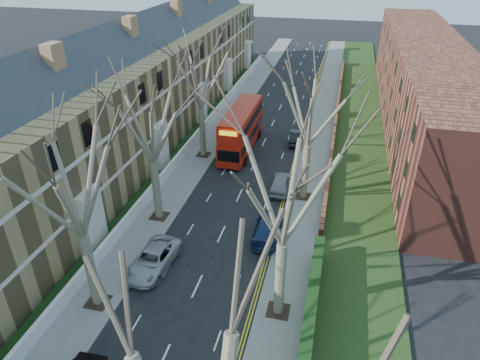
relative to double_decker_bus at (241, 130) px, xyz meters
The scene contains 16 objects.
pavement_left 9.55m from the double_decker_bus, 114.74° to the left, with size 3.00×102.00×0.12m, color slate.
pavement_right 11.91m from the double_decker_bus, 46.12° to the left, with size 3.00×102.00×0.12m, color slate.
terrace_left 11.99m from the double_decker_bus, behind, with size 9.70×78.00×13.60m.
flats_right 23.35m from the double_decker_bus, 32.43° to the left, with size 13.97×54.00×10.00m.
front_wall_left 5.79m from the double_decker_bus, behind, with size 0.30×78.00×1.00m.
grass_verge_right 15.32m from the double_decker_bus, 33.78° to the left, with size 6.00×102.00×0.06m.
tree_left_mid 25.87m from the double_decker_bus, 98.31° to the right, with size 10.50×10.50×14.71m.
tree_left_far 16.54m from the double_decker_bus, 103.84° to the right, with size 10.15×10.15×14.22m.
tree_left_dist 8.52m from the double_decker_bus, 144.45° to the right, with size 10.50×10.50×14.71m.
tree_right_mid 24.97m from the double_decker_bus, 70.90° to the right, with size 10.50×10.50×14.71m.
tree_right_far 13.53m from the double_decker_bus, 47.63° to the right, with size 10.15×10.15×14.22m.
double_decker_bus is the anchor object (origin of this frame).
car_left_far 20.60m from the double_decker_bus, 94.17° to the right, with size 2.41×5.22×1.45m, color #A8A8AD.
car_right_near 16.09m from the double_decker_bus, 69.07° to the right, with size 2.07×5.10×1.48m, color navy.
car_right_mid 9.64m from the double_decker_bus, 53.98° to the right, with size 1.77×4.41×1.50m, color gray.
car_right_far 6.72m from the double_decker_bus, 29.13° to the left, with size 1.48×4.24×1.40m, color black.
Camera 1 is at (7.93, -11.26, 20.56)m, focal length 32.00 mm.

